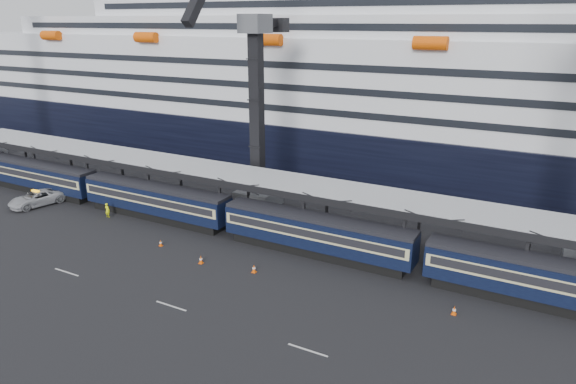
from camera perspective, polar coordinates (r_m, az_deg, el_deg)
name	(u,v)px	position (r m, az deg, el deg)	size (l,w,h in m)	color
ground	(357,329)	(39.02, 7.63, -14.82)	(260.00, 260.00, 0.00)	black
train	(350,240)	(47.67, 6.86, -5.28)	(133.05, 3.00, 4.05)	black
canopy	(414,204)	(48.82, 13.82, -1.27)	(130.00, 6.25, 5.53)	#96989E
cruise_ship	(471,87)	(78.22, 19.70, 10.89)	(214.09, 28.84, 34.00)	black
crane_dark_near	(255,108)	(59.00, -3.71, 9.33)	(4.50, 17.75, 35.08)	#46474D
pickup_truck	(37,198)	(69.10, -26.15, -0.64)	(2.93, 6.36, 1.77)	#A4A5AB
worker	(107,210)	(61.82, -19.43, -1.92)	(0.62, 0.41, 1.69)	#ECFF0D
traffic_cone_b	(161,243)	(52.78, -13.97, -5.50)	(0.34, 0.34, 0.68)	#EE5307
traffic_cone_c	(201,259)	(48.40, -9.66, -7.40)	(0.40, 0.40, 0.79)	#EE5307
traffic_cone_d	(254,268)	(46.22, -3.81, -8.47)	(0.40, 0.40, 0.79)	#EE5307
traffic_cone_e	(454,310)	(42.08, 17.98, -12.38)	(0.37, 0.37, 0.75)	#EE5307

